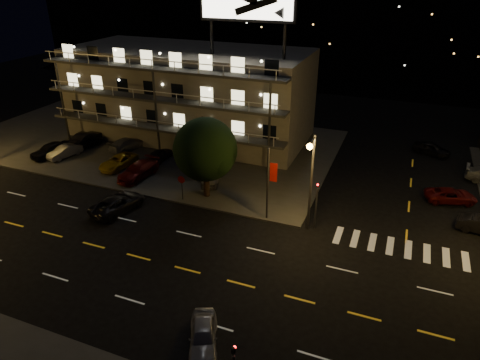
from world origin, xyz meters
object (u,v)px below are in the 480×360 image
at_px(lot_car_2, 118,162).
at_px(lot_car_4, 211,176).
at_px(tree, 205,151).
at_px(road_car_west, 118,203).
at_px(road_car_east, 203,335).
at_px(lot_car_7, 128,143).

height_order(lot_car_2, lot_car_4, lot_car_4).
distance_m(tree, road_car_west, 8.73).
bearing_deg(road_car_east, lot_car_2, 111.77).
relative_size(lot_car_7, road_car_west, 0.92).
height_order(tree, road_car_west, tree).
xyz_separation_m(lot_car_2, road_car_west, (5.13, -7.21, -0.07)).
bearing_deg(road_car_west, lot_car_7, -46.95).
bearing_deg(lot_car_4, tree, -89.38).
relative_size(tree, lot_car_2, 1.64).
height_order(lot_car_4, road_car_west, lot_car_4).
distance_m(tree, lot_car_7, 15.27).
xyz_separation_m(lot_car_2, lot_car_7, (-2.04, 4.60, 0.05)).
bearing_deg(lot_car_2, tree, -5.07).
distance_m(lot_car_7, road_car_east, 30.22).
relative_size(tree, lot_car_4, 1.92).
xyz_separation_m(lot_car_4, lot_car_7, (-12.51, 4.24, 0.02)).
relative_size(lot_car_2, lot_car_7, 0.96).
height_order(lot_car_2, lot_car_7, lot_car_7).
bearing_deg(road_car_east, road_car_west, 117.37).
xyz_separation_m(lot_car_2, road_car_east, (18.40, -17.67, -0.12)).
height_order(tree, lot_car_2, tree).
bearing_deg(lot_car_2, road_car_east, -37.92).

